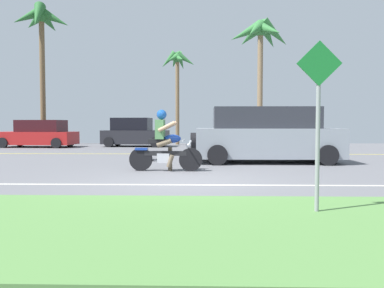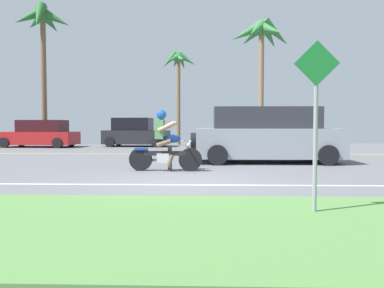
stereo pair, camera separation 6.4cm
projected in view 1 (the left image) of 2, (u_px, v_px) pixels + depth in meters
name	position (u px, v px, depth m)	size (l,w,h in m)	color
ground	(190.00, 167.00, 12.01)	(56.00, 30.00, 0.04)	slate
grass_median	(170.00, 226.00, 4.92)	(56.00, 3.80, 0.06)	#548442
lane_line_near	(184.00, 185.00, 8.42)	(50.40, 0.12, 0.01)	silver
lane_line_far	(194.00, 154.00, 17.15)	(50.40, 0.12, 0.01)	yellow
motorcyclist	(165.00, 145.00, 10.90)	(2.01, 0.66, 1.68)	black
suv_nearby	(266.00, 136.00, 13.37)	(4.95, 2.19, 1.84)	#8C939E
parked_car_0	(39.00, 134.00, 22.29)	(4.28, 2.21, 1.51)	#AD1E1E
parked_car_1	(135.00, 133.00, 23.01)	(3.80, 2.15, 1.65)	#232328
palm_tree_0	(41.00, 28.00, 24.54)	(3.47, 3.61, 8.66)	brown
palm_tree_1	(261.00, 38.00, 24.02)	(3.88, 3.72, 7.70)	#846B4C
palm_tree_2	(177.00, 66.00, 25.01)	(2.36, 2.41, 5.90)	brown
street_sign	(318.00, 110.00, 5.52)	(0.62, 0.06, 2.43)	gray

